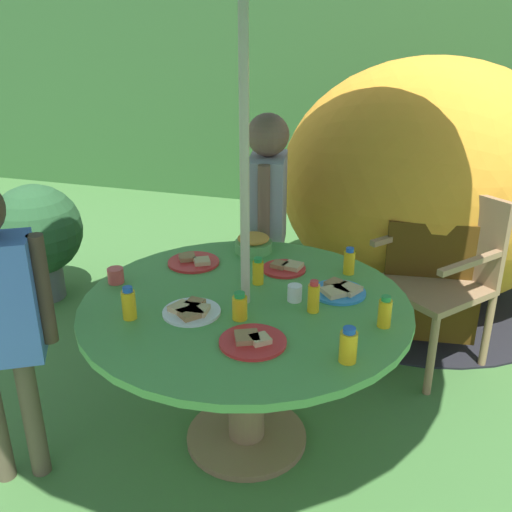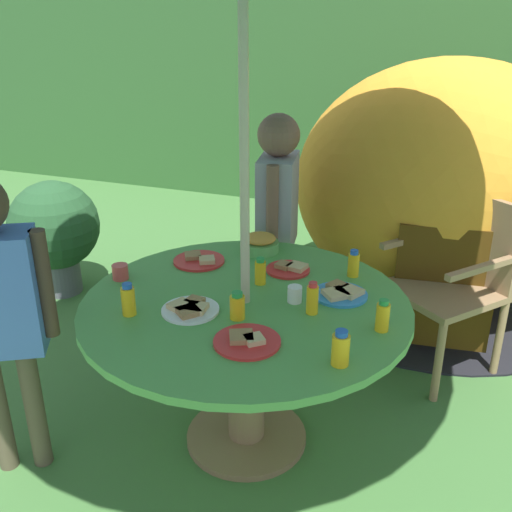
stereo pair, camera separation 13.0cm
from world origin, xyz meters
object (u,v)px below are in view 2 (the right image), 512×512
at_px(plate_mid_left, 247,341).
at_px(juice_bottle_back_edge, 312,299).
at_px(juice_bottle_center_front, 237,306).
at_px(cup_near, 295,294).
at_px(potted_plant, 55,229).
at_px(plate_far_left, 341,293).
at_px(plate_far_right, 199,260).
at_px(juice_bottle_mid_right, 341,349).
at_px(snack_bowl, 260,243).
at_px(plate_near_left, 190,309).
at_px(garden_table, 246,335).
at_px(juice_bottle_spot_a, 354,264).
at_px(child_in_grey_shirt, 278,202).
at_px(juice_bottle_center_back, 260,272).
at_px(juice_bottle_spot_b, 383,316).
at_px(wooden_chair, 456,274).
at_px(dome_tent, 444,187).
at_px(cup_far, 120,272).
at_px(juice_bottle_front_edge, 128,300).
at_px(plate_near_right, 289,269).

distance_m(plate_mid_left, juice_bottle_back_edge, 0.34).
bearing_deg(juice_bottle_center_front, cup_near, 51.07).
xyz_separation_m(potted_plant, plate_far_left, (2.03, -0.76, 0.25)).
xyz_separation_m(plate_far_right, juice_bottle_mid_right, (0.79, -0.60, 0.05)).
distance_m(snack_bowl, plate_near_left, 0.67).
distance_m(garden_table, juice_bottle_spot_a, 0.56).
relative_size(child_in_grey_shirt, juice_bottle_mid_right, 10.14).
height_order(juice_bottle_center_back, juice_bottle_back_edge, juice_bottle_back_edge).
xyz_separation_m(garden_table, juice_bottle_mid_right, (0.45, -0.31, 0.21)).
distance_m(plate_far_right, juice_bottle_spot_b, 0.95).
height_order(juice_bottle_back_edge, cup_near, juice_bottle_back_edge).
bearing_deg(plate_far_left, juice_bottle_center_front, -135.72).
relative_size(potted_plant, juice_bottle_back_edge, 5.83).
height_order(wooden_chair, juice_bottle_back_edge, wooden_chair).
relative_size(wooden_chair, juice_bottle_back_edge, 7.02).
height_order(dome_tent, cup_near, dome_tent).
bearing_deg(wooden_chair, dome_tent, 139.72).
height_order(plate_far_right, cup_far, cup_far).
bearing_deg(potted_plant, wooden_chair, 0.07).
height_order(garden_table, snack_bowl, snack_bowl).
bearing_deg(juice_bottle_mid_right, dome_tent, 84.62).
height_order(juice_bottle_center_front, cup_far, juice_bottle_center_front).
xyz_separation_m(dome_tent, child_in_grey_shirt, (-0.80, -0.84, 0.07)).
relative_size(wooden_chair, plate_far_left, 4.09).
bearing_deg(juice_bottle_front_edge, plate_mid_left, -4.61).
bearing_deg(garden_table, juice_bottle_spot_b, -3.98).
height_order(snack_bowl, juice_bottle_front_edge, juice_bottle_front_edge).
bearing_deg(cup_near, snack_bowl, 124.64).
height_order(garden_table, juice_bottle_spot_a, juice_bottle_spot_a).
bearing_deg(juice_bottle_spot_b, juice_bottle_center_front, -169.36).
bearing_deg(wooden_chair, plate_near_left, -91.31).
bearing_deg(juice_bottle_spot_a, plate_far_left, -92.26).
bearing_deg(juice_bottle_spot_b, plate_far_right, 159.60).
bearing_deg(cup_near, plate_near_right, 111.51).
distance_m(wooden_chair, juice_bottle_center_back, 1.12).
bearing_deg(plate_near_left, juice_bottle_center_front, 5.03).
bearing_deg(cup_near, plate_mid_left, -100.51).
xyz_separation_m(garden_table, plate_near_right, (0.08, 0.34, 0.17)).
bearing_deg(plate_mid_left, potted_plant, 145.66).
height_order(plate_far_left, plate_mid_left, same).
bearing_deg(garden_table, juice_bottle_center_front, -81.31).
distance_m(plate_near_left, juice_bottle_spot_b, 0.73).
distance_m(plate_mid_left, juice_bottle_spot_b, 0.50).
relative_size(plate_near_left, juice_bottle_mid_right, 1.77).
relative_size(wooden_chair, snack_bowl, 5.10).
bearing_deg(juice_bottle_back_edge, plate_far_left, 68.16).
bearing_deg(juice_bottle_back_edge, plate_mid_left, -117.96).
xyz_separation_m(potted_plant, juice_bottle_front_edge, (1.31, -1.19, 0.30)).
bearing_deg(wooden_chair, plate_far_right, -110.23).
xyz_separation_m(dome_tent, juice_bottle_back_edge, (-0.37, -1.72, -0.00)).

